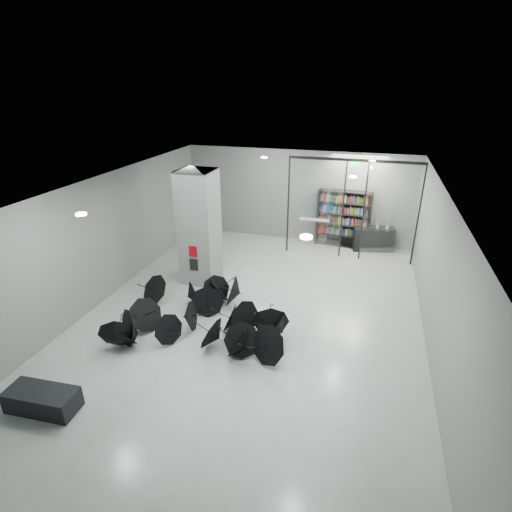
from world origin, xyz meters
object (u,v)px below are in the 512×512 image
(column, at_px, (199,227))
(umbrella_cluster, at_px, (206,322))
(bench, at_px, (43,400))
(bookshelf, at_px, (343,219))
(shop_counter, at_px, (373,239))

(column, height_order, umbrella_cluster, column)
(column, height_order, bench, column)
(column, xyz_separation_m, bench, (-0.83, -6.84, -1.75))
(umbrella_cluster, bearing_deg, column, 115.21)
(column, height_order, bookshelf, column)
(shop_counter, bearing_deg, column, -154.07)
(bench, xyz_separation_m, bookshelf, (5.39, 11.59, 0.98))
(column, bearing_deg, shop_counter, 38.15)
(bench, relative_size, umbrella_cluster, 0.27)
(column, xyz_separation_m, umbrella_cluster, (1.43, -3.04, -1.69))
(column, height_order, shop_counter, column)
(shop_counter, xyz_separation_m, umbrella_cluster, (-4.47, -7.68, -0.19))
(bench, relative_size, shop_counter, 0.93)
(bookshelf, height_order, umbrella_cluster, bookshelf)
(column, relative_size, umbrella_cluster, 0.69)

